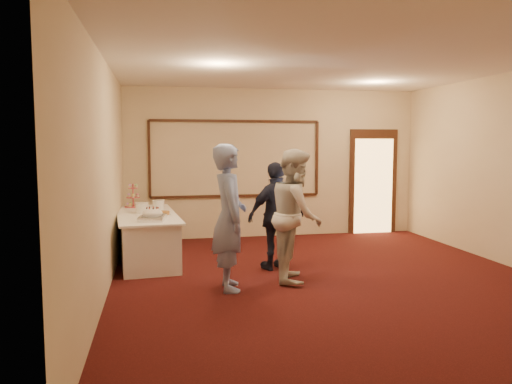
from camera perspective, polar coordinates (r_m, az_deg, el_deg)
floor at (r=7.11m, az=8.66°, el=-10.05°), size 7.00×7.00×0.00m
room_walls at (r=6.85m, az=8.91°, el=6.49°), size 6.04×7.04×3.02m
wall_molding at (r=10.03m, az=-2.32°, el=3.83°), size 3.45×0.04×1.55m
doorway at (r=10.89m, az=13.23°, el=1.09°), size 1.05×0.07×2.20m
buffet_table at (r=8.37m, az=-12.35°, el=-5.01°), size 1.14×2.47×0.77m
pavlova_tray at (r=7.55m, az=-11.75°, el=-2.59°), size 0.43×0.55×0.19m
cupcake_stand at (r=9.19m, az=-13.86°, el=-0.66°), size 0.31×0.31×0.46m
plate_stack_a at (r=8.37m, az=-12.92°, el=-1.77°), size 0.21×0.21×0.17m
plate_stack_b at (r=8.69m, az=-11.08°, el=-1.47°), size 0.21×0.21×0.17m
tart at (r=8.07m, az=-10.74°, el=-2.41°), size 0.30×0.30×0.06m
man at (r=6.49m, az=-3.07°, el=-2.90°), size 0.46×0.70×1.90m
woman at (r=6.96m, az=4.62°, el=-2.63°), size 0.90×1.04×1.83m
guest at (r=7.55m, az=2.38°, el=-2.74°), size 1.03×0.66×1.63m
camera_flash at (r=7.36m, az=3.71°, el=0.46°), size 0.08×0.05×0.05m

